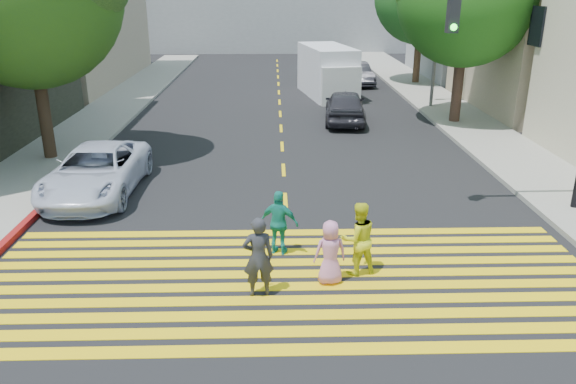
{
  "coord_description": "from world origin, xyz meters",
  "views": [
    {
      "loc": [
        -0.32,
        -9.43,
        5.99
      ],
      "look_at": [
        0.0,
        3.0,
        1.4
      ],
      "focal_mm": 35.0,
      "sensor_mm": 36.0,
      "label": 1
    }
  ],
  "objects_px": {
    "pedestrian_woman": "(358,239)",
    "white_sedan": "(96,171)",
    "pedestrian_child": "(330,252)",
    "pedestrian_extra": "(279,223)",
    "dark_car_near": "(345,106)",
    "silver_car": "(328,68)",
    "pedestrian_man": "(258,257)",
    "white_van": "(328,73)",
    "dark_car_parked": "(356,74)",
    "traffic_signal": "(556,66)"
  },
  "relations": [
    {
      "from": "dark_car_near",
      "to": "dark_car_parked",
      "type": "xyz_separation_m",
      "value": [
        2.01,
        10.55,
        -0.07
      ]
    },
    {
      "from": "silver_car",
      "to": "traffic_signal",
      "type": "relative_size",
      "value": 0.66
    },
    {
      "from": "white_sedan",
      "to": "pedestrian_extra",
      "type": "bearing_deg",
      "value": -36.76
    },
    {
      "from": "dark_car_parked",
      "to": "white_van",
      "type": "height_order",
      "value": "white_van"
    },
    {
      "from": "pedestrian_extra",
      "to": "white_sedan",
      "type": "relative_size",
      "value": 0.3
    },
    {
      "from": "white_sedan",
      "to": "dark_car_near",
      "type": "distance_m",
      "value": 12.71
    },
    {
      "from": "pedestrian_man",
      "to": "white_van",
      "type": "bearing_deg",
      "value": -107.31
    },
    {
      "from": "pedestrian_woman",
      "to": "pedestrian_extra",
      "type": "relative_size",
      "value": 1.06
    },
    {
      "from": "pedestrian_child",
      "to": "dark_car_parked",
      "type": "distance_m",
      "value": 25.8
    },
    {
      "from": "pedestrian_man",
      "to": "pedestrian_woman",
      "type": "height_order",
      "value": "pedestrian_man"
    },
    {
      "from": "dark_car_near",
      "to": "silver_car",
      "type": "relative_size",
      "value": 1.09
    },
    {
      "from": "pedestrian_extra",
      "to": "traffic_signal",
      "type": "xyz_separation_m",
      "value": [
        7.15,
        2.38,
        3.26
      ]
    },
    {
      "from": "pedestrian_woman",
      "to": "pedestrian_child",
      "type": "relative_size",
      "value": 1.18
    },
    {
      "from": "pedestrian_child",
      "to": "silver_car",
      "type": "xyz_separation_m",
      "value": [
        2.65,
        28.71,
        -0.11
      ]
    },
    {
      "from": "dark_car_near",
      "to": "traffic_signal",
      "type": "bearing_deg",
      "value": 115.15
    },
    {
      "from": "pedestrian_man",
      "to": "silver_car",
      "type": "relative_size",
      "value": 0.42
    },
    {
      "from": "pedestrian_woman",
      "to": "white_van",
      "type": "height_order",
      "value": "white_van"
    },
    {
      "from": "white_sedan",
      "to": "silver_car",
      "type": "bearing_deg",
      "value": 69.07
    },
    {
      "from": "white_sedan",
      "to": "dark_car_parked",
      "type": "height_order",
      "value": "white_sedan"
    },
    {
      "from": "silver_car",
      "to": "white_van",
      "type": "xyz_separation_m",
      "value": [
        -0.7,
        -7.25,
        0.72
      ]
    },
    {
      "from": "pedestrian_woman",
      "to": "dark_car_parked",
      "type": "xyz_separation_m",
      "value": [
        3.5,
        25.06,
        -0.13
      ]
    },
    {
      "from": "dark_car_parked",
      "to": "dark_car_near",
      "type": "bearing_deg",
      "value": -107.38
    },
    {
      "from": "pedestrian_man",
      "to": "white_sedan",
      "type": "bearing_deg",
      "value": -58.82
    },
    {
      "from": "white_sedan",
      "to": "silver_car",
      "type": "distance_m",
      "value": 24.85
    },
    {
      "from": "pedestrian_man",
      "to": "traffic_signal",
      "type": "bearing_deg",
      "value": -158.99
    },
    {
      "from": "dark_car_near",
      "to": "white_van",
      "type": "height_order",
      "value": "white_van"
    },
    {
      "from": "dark_car_near",
      "to": "traffic_signal",
      "type": "height_order",
      "value": "traffic_signal"
    },
    {
      "from": "pedestrian_extra",
      "to": "dark_car_near",
      "type": "distance_m",
      "value": 13.87
    },
    {
      "from": "pedestrian_woman",
      "to": "traffic_signal",
      "type": "xyz_separation_m",
      "value": [
        5.45,
        3.39,
        3.21
      ]
    },
    {
      "from": "pedestrian_man",
      "to": "dark_car_parked",
      "type": "xyz_separation_m",
      "value": [
        5.64,
        25.94,
        -0.16
      ]
    },
    {
      "from": "silver_car",
      "to": "white_van",
      "type": "bearing_deg",
      "value": 91.85
    },
    {
      "from": "pedestrian_extra",
      "to": "pedestrian_woman",
      "type": "bearing_deg",
      "value": 168.09
    },
    {
      "from": "pedestrian_woman",
      "to": "silver_car",
      "type": "relative_size",
      "value": 0.41
    },
    {
      "from": "dark_car_near",
      "to": "dark_car_parked",
      "type": "bearing_deg",
      "value": -95.24
    },
    {
      "from": "pedestrian_man",
      "to": "silver_car",
      "type": "bearing_deg",
      "value": -106.45
    },
    {
      "from": "pedestrian_man",
      "to": "white_van",
      "type": "height_order",
      "value": "white_van"
    },
    {
      "from": "pedestrian_child",
      "to": "pedestrian_extra",
      "type": "xyz_separation_m",
      "value": [
        -1.06,
        1.41,
        0.08
      ]
    },
    {
      "from": "white_sedan",
      "to": "pedestrian_man",
      "type": "bearing_deg",
      "value": -49.69
    },
    {
      "from": "pedestrian_man",
      "to": "silver_car",
      "type": "xyz_separation_m",
      "value": [
        4.15,
        29.19,
        -0.26
      ]
    },
    {
      "from": "pedestrian_man",
      "to": "pedestrian_woman",
      "type": "bearing_deg",
      "value": -166.07
    },
    {
      "from": "pedestrian_extra",
      "to": "silver_car",
      "type": "xyz_separation_m",
      "value": [
        3.7,
        27.3,
        -0.19
      ]
    },
    {
      "from": "silver_car",
      "to": "pedestrian_child",
      "type": "bearing_deg",
      "value": 92.06
    },
    {
      "from": "pedestrian_child",
      "to": "pedestrian_man",
      "type": "bearing_deg",
      "value": 9.27
    },
    {
      "from": "dark_car_near",
      "to": "white_van",
      "type": "xyz_separation_m",
      "value": [
        -0.18,
        6.55,
        0.56
      ]
    },
    {
      "from": "pedestrian_child",
      "to": "dark_car_near",
      "type": "distance_m",
      "value": 15.07
    },
    {
      "from": "pedestrian_child",
      "to": "white_sedan",
      "type": "xyz_separation_m",
      "value": [
        -6.54,
        5.62,
        0.02
      ]
    },
    {
      "from": "dark_car_near",
      "to": "white_van",
      "type": "bearing_deg",
      "value": -82.86
    },
    {
      "from": "pedestrian_man",
      "to": "white_sedan",
      "type": "relative_size",
      "value": 0.33
    },
    {
      "from": "pedestrian_woman",
      "to": "white_sedan",
      "type": "relative_size",
      "value": 0.32
    },
    {
      "from": "dark_car_parked",
      "to": "traffic_signal",
      "type": "relative_size",
      "value": 0.68
    }
  ]
}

